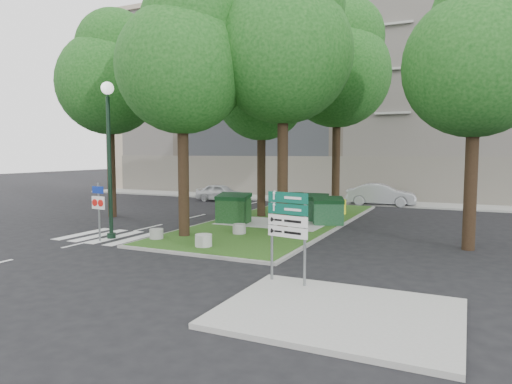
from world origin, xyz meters
The scene contains 26 objects.
ground centered at (0.00, 0.00, 0.00)m, with size 120.00×120.00×0.00m, color black.
median_island centered at (0.50, 8.00, 0.06)m, with size 6.00×16.00×0.12m, color #264814.
median_kerb centered at (0.50, 8.00, 0.05)m, with size 6.30×16.30×0.10m, color gray.
sidewalk_corner centered at (6.50, -3.50, 0.06)m, with size 5.00×4.00×0.12m, color #999993.
building_sidewalk centered at (0.00, 18.50, 0.06)m, with size 42.00×3.00×0.12m, color #999993.
zebra_crossing centered at (-3.75, 1.50, 0.01)m, with size 5.00×3.00×0.01m, color silver.
apartment_building centered at (0.00, 26.00, 8.00)m, with size 41.00×12.00×16.00m, color tan.
tree_median_near_left centered at (-1.41, 2.56, 7.32)m, with size 5.20×5.20×10.53m.
tree_median_near_right centered at (2.09, 4.56, 7.99)m, with size 5.60×5.60×11.46m.
tree_median_mid centered at (-0.91, 9.06, 6.98)m, with size 4.80×4.80×9.99m.
tree_median_far centered at (2.29, 12.06, 8.32)m, with size 5.80×5.80×11.93m.
tree_street_left centered at (-8.41, 6.06, 7.65)m, with size 5.40×5.40×11.00m.
tree_street_right centered at (9.09, 5.06, 6.98)m, with size 5.00×5.00×10.06m.
dumpster_a centered at (-1.27, 6.36, 0.81)m, with size 1.65×1.24×1.43m.
dumpster_b centered at (0.33, 9.90, 0.70)m, with size 1.54×1.31×1.22m.
dumpster_c centered at (1.93, 8.68, 0.76)m, with size 1.44×1.01×1.33m.
dumpster_d centered at (3.00, 7.79, 0.75)m, with size 1.67×1.44×1.30m.
bollard_left centered at (-2.10, 1.46, 0.31)m, with size 0.54×0.54×0.38m, color gray.
bollard_right centered at (0.34, 3.84, 0.32)m, with size 0.55×0.55×0.39m, color gray.
bollard_mid centered at (0.35, 0.98, 0.34)m, with size 0.61×0.61×0.43m, color #ADAEA8.
litter_bin centered at (2.69, 11.55, 0.52)m, with size 0.46×0.46×0.80m, color yellow.
street_lamp centered at (-4.17, 1.22, 3.95)m, with size 0.50×0.50×6.28m.
traffic_sign_pole centered at (-4.20, 0.60, 1.48)m, with size 0.69×0.10×2.31m.
directional_sign centered at (4.75, -2.00, 1.69)m, with size 1.17×0.27×2.36m.
car_white centered at (-7.14, 15.50, 0.62)m, with size 1.46×3.62×1.23m, color silver.
car_silver centered at (3.77, 17.50, 0.72)m, with size 1.53×4.39×1.45m, color #ADB0B6.
Camera 1 is at (8.93, -12.88, 3.50)m, focal length 32.00 mm.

